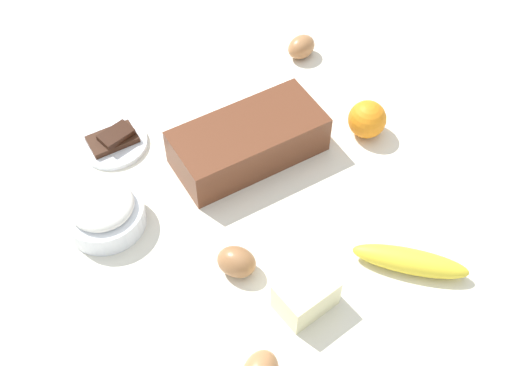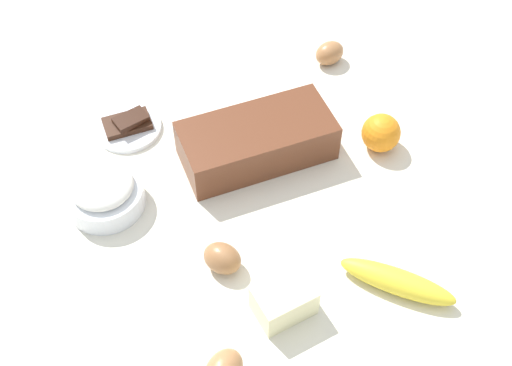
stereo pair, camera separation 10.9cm
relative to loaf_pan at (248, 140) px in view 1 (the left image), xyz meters
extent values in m
cube|color=silver|center=(-0.04, -0.09, -0.05)|extent=(2.40, 2.40, 0.02)
cube|color=brown|center=(0.00, 0.00, 0.00)|extent=(0.28, 0.14, 0.08)
cube|color=black|center=(0.00, 0.00, 0.00)|extent=(0.27, 0.12, 0.07)
cylinder|color=white|center=(-0.29, -0.02, -0.02)|extent=(0.14, 0.14, 0.04)
torus|color=white|center=(-0.29, -0.02, 0.00)|extent=(0.14, 0.14, 0.01)
ellipsoid|color=white|center=(-0.29, -0.02, 0.01)|extent=(0.11, 0.11, 0.04)
ellipsoid|color=yellow|center=(0.11, -0.34, -0.02)|extent=(0.17, 0.16, 0.04)
sphere|color=orange|center=(0.23, -0.06, 0.00)|extent=(0.07, 0.07, 0.07)
cube|color=#F4EDB2|center=(-0.07, -0.32, -0.01)|extent=(0.10, 0.08, 0.06)
ellipsoid|color=#A67044|center=(0.24, 0.20, -0.02)|extent=(0.07, 0.06, 0.05)
ellipsoid|color=#9C683F|center=(-0.14, -0.21, -0.02)|extent=(0.08, 0.08, 0.05)
cylinder|color=white|center=(-0.21, 0.15, -0.04)|extent=(0.13, 0.13, 0.01)
cube|color=#381E11|center=(-0.21, 0.15, -0.03)|extent=(0.09, 0.06, 0.01)
cube|color=black|center=(-0.21, 0.14, -0.01)|extent=(0.07, 0.05, 0.01)
camera|label=1|loc=(-0.37, -0.70, 0.88)|focal=44.90mm
camera|label=2|loc=(-0.27, -0.75, 0.88)|focal=44.90mm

